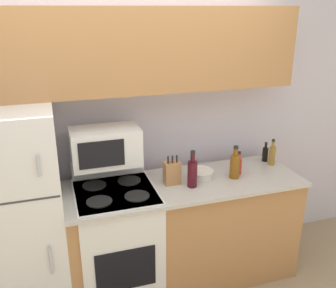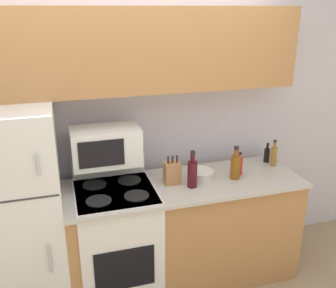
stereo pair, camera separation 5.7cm
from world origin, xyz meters
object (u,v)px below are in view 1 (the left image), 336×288
at_px(refrigerator, 18,217).
at_px(bottle_vinegar, 272,155).
at_px(microwave, 106,147).
at_px(bottle_wine_red, 192,173).
at_px(bottle_whiskey, 235,166).
at_px(stove, 118,242).
at_px(bowl, 201,174).
at_px(knife_block, 172,173).
at_px(bottle_hot_sauce, 239,165).
at_px(bottle_soy_sauce, 265,154).

height_order(refrigerator, bottle_vinegar, refrigerator).
relative_size(microwave, bottle_wine_red, 1.74).
xyz_separation_m(bottle_vinegar, bottle_whiskey, (-0.45, -0.15, 0.02)).
relative_size(stove, bowl, 5.22).
bearing_deg(bottle_vinegar, microwave, 177.91).
distance_m(microwave, bottle_wine_red, 0.70).
bearing_deg(refrigerator, bottle_wine_red, -6.32).
distance_m(knife_block, bottle_wine_red, 0.17).
height_order(bottle_whiskey, bottle_wine_red, bottle_wine_red).
bearing_deg(stove, microwave, 101.78).
xyz_separation_m(microwave, knife_block, (0.49, -0.14, -0.23)).
height_order(stove, bottle_wine_red, bottle_wine_red).
relative_size(bottle_vinegar, bottle_whiskey, 0.86).
height_order(bowl, bottle_whiskey, bottle_whiskey).
distance_m(refrigerator, bowl, 1.44).
relative_size(knife_block, bottle_hot_sauce, 1.20).
relative_size(refrigerator, stove, 1.49).
distance_m(microwave, bowl, 0.81).
relative_size(microwave, bottle_hot_sauce, 2.61).
relative_size(knife_block, bottle_soy_sauce, 1.34).
relative_size(bottle_soy_sauce, bottle_vinegar, 0.75).
bearing_deg(bottle_soy_sauce, bottle_hot_sauce, -154.02).
height_order(bottle_soy_sauce, bottle_wine_red, bottle_wine_red).
xyz_separation_m(bottle_vinegar, bottle_wine_red, (-0.83, -0.19, 0.02)).
bearing_deg(bottle_hot_sauce, bowl, 175.84).
xyz_separation_m(refrigerator, bottle_hot_sauce, (1.77, -0.04, 0.19)).
bearing_deg(microwave, bottle_vinegar, -2.09).
distance_m(knife_block, bowl, 0.27).
bearing_deg(bowl, knife_block, -173.87).
bearing_deg(bowl, microwave, 171.46).
xyz_separation_m(stove, bottle_wine_red, (0.59, -0.09, 0.57)).
distance_m(knife_block, bottle_vinegar, 0.97).
bearing_deg(microwave, bottle_soy_sauce, 1.57).
xyz_separation_m(bottle_soy_sauce, bottle_wine_red, (-0.82, -0.28, 0.05)).
bearing_deg(bowl, bottle_hot_sauce, -4.16).
bearing_deg(bottle_whiskey, bowl, 161.53).
height_order(microwave, bottle_hot_sauce, microwave).
distance_m(stove, knife_block, 0.71).
distance_m(bottle_soy_sauce, bottle_vinegar, 0.10).
distance_m(stove, bowl, 0.87).
xyz_separation_m(stove, bowl, (0.72, 0.04, 0.49)).
bearing_deg(microwave, knife_block, -15.98).
bearing_deg(bottle_whiskey, bottle_hot_sauce, 41.18).
bearing_deg(bottle_soy_sauce, bowl, -167.61).
relative_size(bowl, bottle_soy_sauce, 1.18).
distance_m(bottle_whiskey, bottle_wine_red, 0.39).
relative_size(refrigerator, microwave, 3.16).
xyz_separation_m(bowl, bottle_whiskey, (0.26, -0.09, 0.07)).
bearing_deg(microwave, bottle_hot_sauce, -7.21).
xyz_separation_m(bottle_vinegar, bottle_hot_sauce, (-0.37, -0.08, -0.02)).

